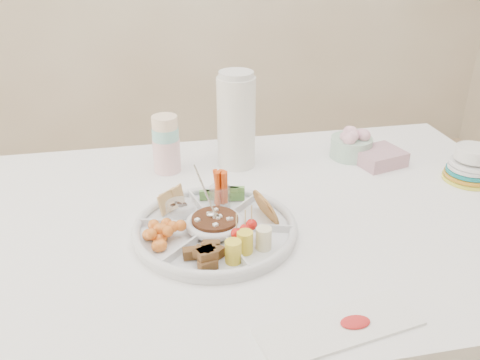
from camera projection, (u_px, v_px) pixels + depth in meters
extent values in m
cube|color=white|center=(255.00, 328.00, 1.45)|extent=(1.52, 1.02, 0.76)
cylinder|color=silver|center=(215.00, 226.00, 1.19)|extent=(0.47, 0.47, 0.04)
cylinder|color=#38220F|center=(215.00, 223.00, 1.19)|extent=(0.14, 0.14, 0.04)
cylinder|color=silver|center=(166.00, 136.00, 1.46)|extent=(0.10, 0.10, 0.22)
cylinder|color=white|center=(236.00, 119.00, 1.48)|extent=(0.14, 0.14, 0.29)
cylinder|color=#A1DCC5|center=(352.00, 143.00, 1.57)|extent=(0.14, 0.14, 0.10)
cube|color=#BB8A99|center=(379.00, 157.00, 1.54)|extent=(0.16, 0.15, 0.04)
cylinder|color=yellow|center=(471.00, 165.00, 1.43)|extent=(0.15, 0.15, 0.09)
cube|color=silver|center=(339.00, 327.00, 0.92)|extent=(0.32, 0.15, 0.01)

